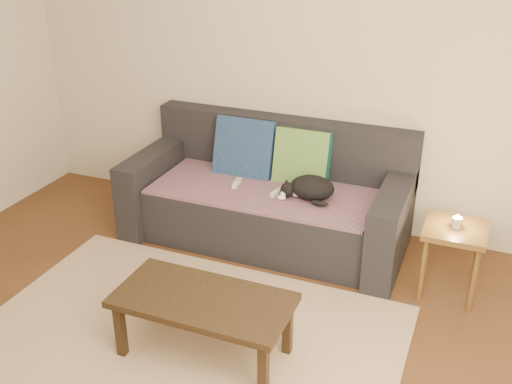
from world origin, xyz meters
TOP-DOWN VIEW (x-y plane):
  - ground at (0.00, 0.00)m, footprint 4.50×4.50m
  - back_wall at (0.00, 2.00)m, footprint 4.50×0.04m
  - sofa at (0.00, 1.57)m, footprint 2.10×0.94m
  - throw_blanket at (0.00, 1.48)m, footprint 1.66×0.74m
  - cushion_navy at (-0.26, 1.74)m, footprint 0.48×0.25m
  - cushion_green at (0.20, 1.74)m, footprint 0.42×0.20m
  - cat at (0.36, 1.46)m, footprint 0.43×0.33m
  - wii_remote_a at (-0.22, 1.48)m, footprint 0.06×0.15m
  - wii_remote_b at (0.12, 1.44)m, footprint 0.06×0.15m
  - side_table at (1.38, 1.31)m, footprint 0.39×0.39m
  - candle at (1.38, 1.31)m, footprint 0.06×0.06m
  - rug at (0.00, 0.15)m, footprint 2.50×1.80m
  - coffee_table at (0.17, 0.14)m, footprint 0.98×0.49m

SIDE VIEW (x-z plane):
  - ground at x=0.00m, z-range 0.00..0.00m
  - rug at x=0.00m, z-range 0.00..0.01m
  - sofa at x=0.00m, z-range -0.13..0.74m
  - coffee_table at x=0.17m, z-range 0.15..0.54m
  - side_table at x=1.38m, z-range 0.16..0.65m
  - throw_blanket at x=0.00m, z-range 0.42..0.44m
  - wii_remote_a at x=-0.22m, z-range 0.44..0.47m
  - wii_remote_b at x=0.12m, z-range 0.44..0.47m
  - cat at x=0.36m, z-range 0.44..0.61m
  - candle at x=1.38m, z-range 0.48..0.57m
  - cushion_navy at x=-0.26m, z-range 0.38..0.88m
  - cushion_green at x=0.20m, z-range 0.41..0.85m
  - back_wall at x=0.00m, z-range 0.00..2.60m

